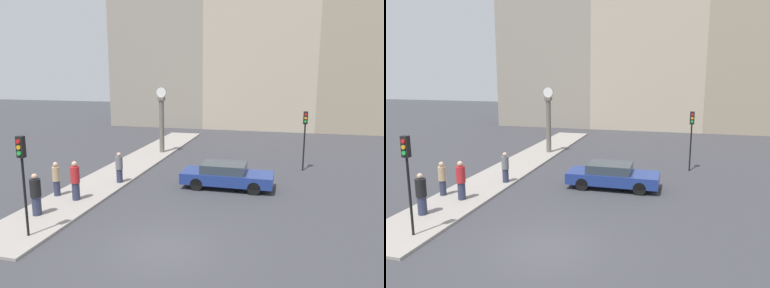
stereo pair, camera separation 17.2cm
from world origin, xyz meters
TOP-DOWN VIEW (x-y plane):
  - ground_plane at (0.00, 0.00)m, footprint 120.00×120.00m
  - sidewalk_corner at (-5.68, 10.85)m, footprint 2.85×25.71m
  - building_row at (0.48, 29.74)m, footprint 30.95×5.00m
  - sedan_car at (0.98, 7.44)m, footprint 4.71×1.85m
  - traffic_light_near at (-5.02, -0.40)m, footprint 0.26×0.24m
  - traffic_light_far at (4.99, 12.10)m, footprint 0.26×0.24m
  - street_clock at (-5.04, 14.64)m, footprint 0.79×0.47m
  - pedestrian_tan_coat at (-6.67, 3.85)m, footprint 0.35×0.35m
  - pedestrian_red_top at (-5.44, 3.53)m, footprint 0.41×0.41m
  - pedestrian_black_jacket at (-5.99, 1.43)m, footprint 0.44×0.44m
  - pedestrian_grey_jacket at (-4.71, 6.64)m, footprint 0.39×0.39m

SIDE VIEW (x-z plane):
  - ground_plane at x=0.00m, z-range 0.00..0.00m
  - sidewalk_corner at x=-5.68m, z-range 0.00..0.11m
  - sedan_car at x=0.98m, z-range 0.02..1.33m
  - pedestrian_grey_jacket at x=-4.71m, z-range 0.10..1.75m
  - pedestrian_tan_coat at x=-6.67m, z-range 0.11..1.77m
  - pedestrian_black_jacket at x=-5.99m, z-range 0.09..1.87m
  - pedestrian_red_top at x=-5.44m, z-range 0.10..1.94m
  - street_clock at x=-5.04m, z-range 0.01..4.82m
  - traffic_light_far at x=4.99m, z-range 0.79..4.44m
  - traffic_light_near at x=-5.02m, z-range 0.91..4.58m
  - building_row at x=0.48m, z-range -0.44..18.61m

